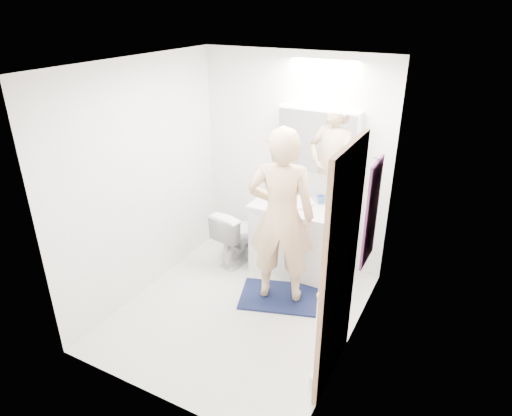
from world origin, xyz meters
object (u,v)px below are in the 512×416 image
Objects in this scene: medicine_cabinet at (318,141)px; toothbrush_cup at (321,200)px; toilet_paper_roll at (316,380)px; person at (281,217)px; soap_bottle_b at (289,189)px; vanity_cabinet at (295,239)px; toilet at (239,235)px; soap_bottle_a at (275,186)px.

medicine_cabinet reaches higher than toothbrush_cup.
toilet_paper_roll is (0.72, -1.73, -1.45)m from medicine_cabinet.
person is 0.81m from soap_bottle_b.
vanity_cabinet is 1.14m from medicine_cabinet.
medicine_cabinet is 8.00× the size of toilet_paper_roll.
medicine_cabinet is 2.37m from toilet_paper_roll.
soap_bottle_b reaches higher than toothbrush_cup.
person is 18.51× the size of toothbrush_cup.
medicine_cabinet reaches higher than soap_bottle_b.
soap_bottle_a is at bearing -131.11° from toilet.
toothbrush_cup is (0.13, 0.75, -0.08)m from person.
toilet is at bearing -140.74° from soap_bottle_a.
vanity_cabinet reaches higher than toilet_paper_roll.
toothbrush_cup is at bearing -118.22° from person.
person is at bearing 129.45° from toilet_paper_roll.
soap_bottle_a is at bearing 125.38° from toilet_paper_roll.
person is (-0.04, -0.80, -0.55)m from medicine_cabinet.
medicine_cabinet is 1.44m from toilet.
soap_bottle_b is (-0.17, 0.18, 0.51)m from vanity_cabinet.
person is 16.36× the size of toilet_paper_roll.
medicine_cabinet is at bearing 112.67° from toilet_paper_roll.
toilet is 3.12× the size of soap_bottle_a.
soap_bottle_b is at bearing -139.39° from toilet.
soap_bottle_a is 2.23× the size of toothbrush_cup.
toilet_paper_roll is at bearing -59.07° from soap_bottle_b.
medicine_cabinet is 1.30× the size of toilet.
toilet is 6.96× the size of toothbrush_cup.
vanity_cabinet is 4.15× the size of soap_bottle_a.
vanity_cabinet is 1.02× the size of medicine_cabinet.
medicine_cabinet is 9.05× the size of toothbrush_cup.
toilet_paper_roll is at bearing -54.62° from soap_bottle_a.
vanity_cabinet is at bearing -144.32° from toothbrush_cup.
toilet is 0.81m from soap_bottle_b.
toilet_paper_roll is (1.19, -1.67, -0.88)m from soap_bottle_a.
soap_bottle_b reaches higher than toilet_paper_roll.
soap_bottle_a is 1.97× the size of toilet_paper_roll.
medicine_cabinet is 0.67m from soap_bottle_b.
toilet_paper_roll is (0.63, -1.68, -0.82)m from toothbrush_cup.
medicine_cabinet is 0.74m from soap_bottle_a.
soap_bottle_a is at bearing -78.40° from person.
vanity_cabinet is 0.50× the size of person.
soap_bottle_b is (-0.25, 0.77, -0.04)m from person.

